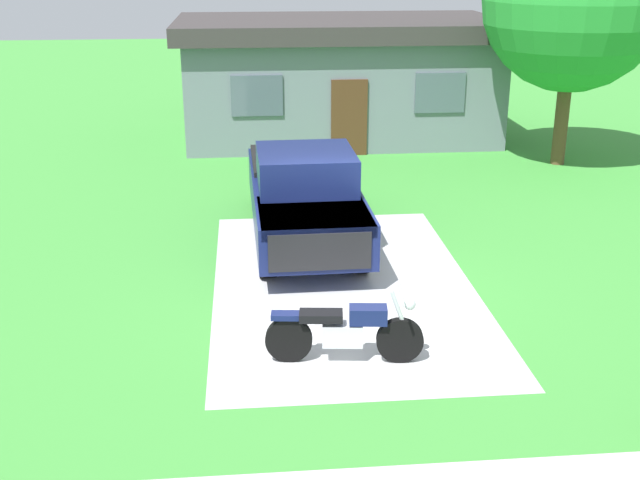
{
  "coord_description": "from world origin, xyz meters",
  "views": [
    {
      "loc": [
        -1.57,
        -12.53,
        5.48
      ],
      "look_at": [
        -0.42,
        -0.13,
        0.9
      ],
      "focal_mm": 44.81,
      "sensor_mm": 36.0,
      "label": 1
    }
  ],
  "objects_px": {
    "neighbor_house": "(339,77)",
    "motorcycle": "(346,331)",
    "shade_tree": "(574,1)",
    "pickup_truck": "(304,193)"
  },
  "relations": [
    {
      "from": "neighbor_house",
      "to": "motorcycle",
      "type": "bearing_deg",
      "value": -96.19
    },
    {
      "from": "shade_tree",
      "to": "neighbor_house",
      "type": "height_order",
      "value": "shade_tree"
    },
    {
      "from": "shade_tree",
      "to": "neighbor_house",
      "type": "xyz_separation_m",
      "value": [
        -5.47,
        3.97,
        -2.42
      ]
    },
    {
      "from": "shade_tree",
      "to": "motorcycle",
      "type": "bearing_deg",
      "value": -124.28
    },
    {
      "from": "pickup_truck",
      "to": "shade_tree",
      "type": "bearing_deg",
      "value": 35.89
    },
    {
      "from": "motorcycle",
      "to": "neighbor_house",
      "type": "relative_size",
      "value": 0.23
    },
    {
      "from": "motorcycle",
      "to": "pickup_truck",
      "type": "distance_m",
      "value": 5.1
    },
    {
      "from": "pickup_truck",
      "to": "neighbor_house",
      "type": "relative_size",
      "value": 0.59
    },
    {
      "from": "motorcycle",
      "to": "neighbor_house",
      "type": "height_order",
      "value": "neighbor_house"
    },
    {
      "from": "shade_tree",
      "to": "neighbor_house",
      "type": "distance_m",
      "value": 7.18
    }
  ]
}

